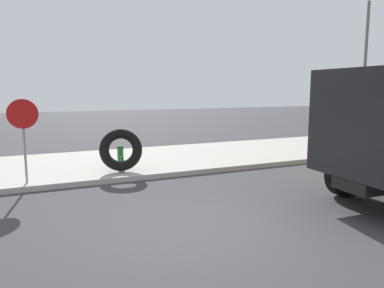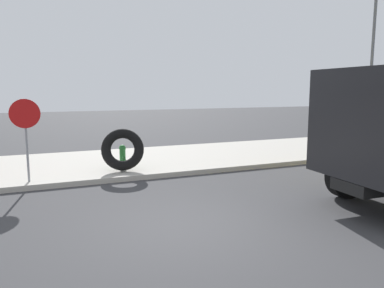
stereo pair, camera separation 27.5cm
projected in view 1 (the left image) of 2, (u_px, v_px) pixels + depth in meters
ground_plane at (195, 229)px, 6.96m from camera, size 80.00×80.00×0.00m
sidewalk_curb at (116, 163)px, 12.80m from camera, size 36.00×5.00×0.15m
fire_hydrant at (121, 156)px, 11.54m from camera, size 0.21×0.48×0.73m
loose_tire at (121, 150)px, 11.08m from camera, size 1.39×0.95×1.30m
stop_sign at (23, 125)px, 9.53m from camera, size 0.76×0.08×2.19m
street_light_pole at (364, 76)px, 15.19m from camera, size 0.12×0.12×5.92m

